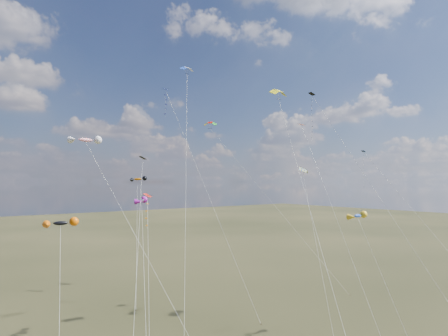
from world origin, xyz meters
TOP-DOWN VIEW (x-y plane):
  - diamond_black_high at (13.00, 12.93)m, footprint 6.30×25.63m
  - diamond_navy_tall at (0.05, 31.98)m, footprint 1.94×21.95m
  - diamond_black_mid at (-12.30, 17.29)m, footprint 9.04×16.05m
  - diamond_red_low at (-10.68, 18.69)m, footprint 4.59×9.11m
  - diamond_navy_right at (30.26, 16.05)m, footprint 1.65×19.72m
  - diamond_orange_center at (7.67, 8.09)m, footprint 5.83×16.06m
  - parafoil_yellow at (5.28, 13.12)m, footprint 14.94×22.80m
  - parafoil_blue_white at (-0.62, 26.13)m, footprint 13.24×19.48m
  - parafoil_striped at (9.27, 12.46)m, footprint 6.61×10.00m
  - parafoil_tricolor at (8.49, 32.71)m, footprint 13.09×21.04m
  - novelty_black_orange at (-20.70, 17.42)m, footprint 4.35×11.20m
  - novelty_orange_black at (-3.77, 35.90)m, footprint 5.96×11.03m
  - novelty_white_purple at (-10.98, 19.60)m, footprint 6.26×13.07m
  - novelty_redwhite_stripe at (-16.44, 22.99)m, footprint 7.32×18.44m
  - novelty_blue_yellow at (8.82, 3.89)m, footprint 3.28×8.24m

SIDE VIEW (x-z plane):
  - diamond_red_low at x=-10.68m, z-range 5.14..20.95m
  - novelty_black_orange at x=-20.70m, z-range 6.27..19.91m
  - novelty_blue_yellow at x=8.82m, z-range 6.31..20.04m
  - diamond_black_mid at x=-12.30m, z-range 4.05..24.41m
  - novelty_white_purple at x=-10.98m, z-range 7.18..22.63m
  - diamond_orange_center at x=7.67m, z-range 4.81..29.95m
  - novelty_orange_black at x=-3.77m, z-range 8.49..26.56m
  - diamond_navy_right at x=30.26m, z-range 7.11..29.81m
  - parafoil_striped at x=9.27m, z-range 9.13..28.77m
  - novelty_redwhite_stripe at x=-16.44m, z-range 10.68..33.30m
  - diamond_black_high at x=13.00m, z-range 10.21..40.39m
  - parafoil_tricolor at x=8.49m, z-range 13.29..41.38m
  - diamond_navy_tall at x=0.05m, z-range 11.65..44.26m
  - parafoil_yellow at x=5.28m, z-range 14.08..43.86m
  - parafoil_blue_white at x=-0.62m, z-range 16.52..51.22m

